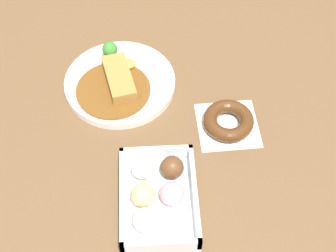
{
  "coord_description": "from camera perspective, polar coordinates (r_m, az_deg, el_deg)",
  "views": [
    {
      "loc": [
        0.58,
        0.06,
        0.83
      ],
      "look_at": [
        -0.01,
        0.1,
        0.03
      ],
      "focal_mm": 54.0,
      "sensor_mm": 36.0,
      "label": 1
    }
  ],
  "objects": [
    {
      "name": "chocolate_ring_donut",
      "position": [
        1.03,
        6.83,
        0.55
      ],
      "size": [
        0.13,
        0.13,
        0.03
      ],
      "color": "white",
      "rests_on": "ground_plane"
    },
    {
      "name": "donut_box",
      "position": [
        0.92,
        -1.26,
        -7.73
      ],
      "size": [
        0.2,
        0.14,
        0.06
      ],
      "color": "silver",
      "rests_on": "ground_plane"
    },
    {
      "name": "ground_plane",
      "position": [
        1.02,
        -5.4,
        -1.73
      ],
      "size": [
        1.6,
        1.6,
        0.0
      ],
      "primitive_type": "plane",
      "color": "brown"
    },
    {
      "name": "curry_plate",
      "position": [
        1.1,
        -5.6,
        4.98
      ],
      "size": [
        0.24,
        0.24,
        0.06
      ],
      "color": "white",
      "rests_on": "ground_plane"
    }
  ]
}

